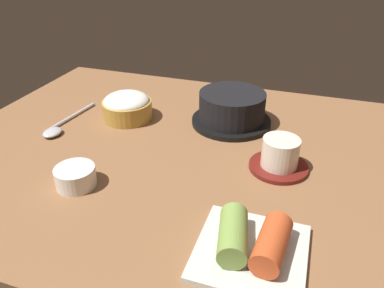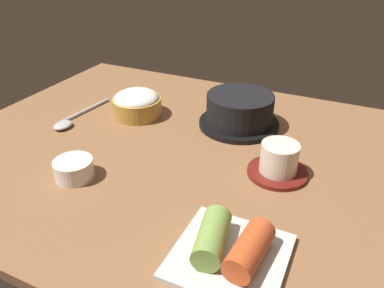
% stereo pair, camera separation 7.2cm
% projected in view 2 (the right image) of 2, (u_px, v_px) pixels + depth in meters
% --- Properties ---
extents(dining_table, '(1.00, 0.76, 0.02)m').
position_uv_depth(dining_table, '(187.00, 154.00, 0.76)').
color(dining_table, brown).
rests_on(dining_table, ground).
extents(stone_pot, '(0.18, 0.18, 0.07)m').
position_uv_depth(stone_pot, '(240.00, 111.00, 0.83)').
color(stone_pot, black).
rests_on(stone_pot, dining_table).
extents(rice_bowl, '(0.11, 0.11, 0.06)m').
position_uv_depth(rice_bowl, '(137.00, 103.00, 0.88)').
color(rice_bowl, '#B78C38').
rests_on(rice_bowl, dining_table).
extents(tea_cup_with_saucer, '(0.11, 0.11, 0.06)m').
position_uv_depth(tea_cup_with_saucer, '(279.00, 161.00, 0.67)').
color(tea_cup_with_saucer, maroon).
rests_on(tea_cup_with_saucer, dining_table).
extents(kimchi_plate, '(0.15, 0.15, 0.05)m').
position_uv_depth(kimchi_plate, '(230.00, 249.00, 0.50)').
color(kimchi_plate, silver).
rests_on(kimchi_plate, dining_table).
extents(side_bowl_near, '(0.07, 0.07, 0.04)m').
position_uv_depth(side_bowl_near, '(74.00, 168.00, 0.67)').
color(side_bowl_near, white).
rests_on(side_bowl_near, dining_table).
extents(spoon, '(0.04, 0.19, 0.01)m').
position_uv_depth(spoon, '(70.00, 120.00, 0.86)').
color(spoon, '#B7B7BC').
rests_on(spoon, dining_table).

